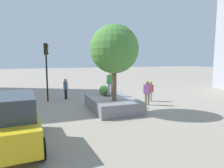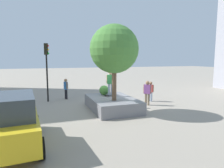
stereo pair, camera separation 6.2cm
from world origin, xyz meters
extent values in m
plane|color=#9E9384|center=(0.00, 0.00, 0.00)|extent=(120.00, 120.00, 0.00)
cube|color=gray|center=(-0.20, -0.03, 0.38)|extent=(4.20, 2.71, 0.76)
cylinder|color=brown|center=(-0.96, 0.10, 1.90)|extent=(0.28, 0.28, 2.29)
sphere|color=#4C8C3D|center=(-0.96, 0.10, 3.84)|extent=(2.89, 2.89, 2.89)
sphere|color=#4C8C3D|center=(0.93, 0.14, 1.09)|extent=(0.67, 0.67, 0.67)
cube|color=black|center=(0.36, -0.12, 0.82)|extent=(0.35, 0.82, 0.02)
sphere|color=beige|center=(0.32, 0.15, 0.79)|extent=(0.06, 0.06, 0.06)
sphere|color=beige|center=(0.49, 0.12, 0.79)|extent=(0.06, 0.06, 0.06)
sphere|color=beige|center=(0.23, -0.36, 0.79)|extent=(0.06, 0.06, 0.06)
sphere|color=beige|center=(0.40, -0.39, 0.79)|extent=(0.06, 0.06, 0.06)
cylinder|color=#8C9EB7|center=(0.33, -0.21, 1.22)|extent=(0.14, 0.14, 0.77)
cylinder|color=#8C9EB7|center=(0.39, -0.03, 1.22)|extent=(0.14, 0.14, 0.77)
cube|color=#338C4C|center=(0.36, -0.12, 1.91)|extent=(0.31, 0.47, 0.60)
cylinder|color=#D8AD8C|center=(0.29, -0.34, 1.92)|extent=(0.09, 0.09, 0.57)
cylinder|color=#D8AD8C|center=(0.43, 0.10, 1.92)|extent=(0.09, 0.09, 0.57)
sphere|color=#D8AD8C|center=(0.36, -0.12, 2.33)|extent=(0.25, 0.25, 0.25)
cube|color=gold|center=(-4.25, 5.33, 0.80)|extent=(4.43, 2.11, 0.86)
cube|color=#38424C|center=(-4.47, 5.32, 1.62)|extent=(2.52, 1.76, 0.78)
cylinder|color=black|center=(-2.81, 4.53, 0.37)|extent=(0.75, 0.27, 0.73)
cylinder|color=black|center=(-5.56, 4.33, 0.37)|extent=(0.75, 0.27, 0.73)
cylinder|color=black|center=(3.73, 3.79, 1.78)|extent=(0.12, 0.12, 3.56)
cube|color=black|center=(3.73, 3.79, 3.98)|extent=(0.34, 0.31, 0.85)
sphere|color=red|center=(3.69, 3.65, 4.23)|extent=(0.14, 0.14, 0.14)
sphere|color=gold|center=(3.69, 3.65, 3.95)|extent=(0.14, 0.14, 0.14)
sphere|color=green|center=(3.69, 3.65, 3.67)|extent=(0.14, 0.14, 0.14)
cylinder|color=black|center=(4.31, 2.39, 0.39)|extent=(0.14, 0.14, 0.79)
cylinder|color=black|center=(4.12, 2.33, 0.39)|extent=(0.14, 0.14, 0.79)
cube|color=#2D6BB2|center=(4.22, 2.36, 1.10)|extent=(0.48, 0.31, 0.62)
cylinder|color=#9E7251|center=(4.44, 2.43, 1.11)|extent=(0.10, 0.10, 0.58)
cylinder|color=#9E7251|center=(3.99, 2.29, 1.11)|extent=(0.10, 0.10, 0.58)
sphere|color=#9E7251|center=(4.22, 2.36, 1.53)|extent=(0.26, 0.26, 0.26)
cylinder|color=#847056|center=(0.01, -2.84, 0.41)|extent=(0.15, 0.15, 0.82)
cylinder|color=#847056|center=(0.16, -2.71, 0.41)|extent=(0.15, 0.15, 0.82)
cube|color=#8C4C99|center=(0.09, -2.78, 1.14)|extent=(0.47, 0.46, 0.64)
cylinder|color=#9E7251|center=(-0.09, -2.94, 1.16)|extent=(0.10, 0.10, 0.61)
cylinder|color=#9E7251|center=(0.27, -2.61, 1.16)|extent=(0.10, 0.10, 0.61)
sphere|color=#9E7251|center=(0.09, -2.78, 1.60)|extent=(0.27, 0.27, 0.27)
cylinder|color=#8C9EB7|center=(1.22, -3.62, 0.36)|extent=(0.13, 0.13, 0.73)
cylinder|color=#8C9EB7|center=(1.07, -3.71, 0.36)|extent=(0.13, 0.13, 0.73)
cube|color=#B23338|center=(1.15, -3.67, 1.01)|extent=(0.44, 0.36, 0.57)
cylinder|color=#9E7251|center=(1.33, -3.56, 1.02)|extent=(0.09, 0.09, 0.54)
cylinder|color=#9E7251|center=(0.96, -3.78, 1.02)|extent=(0.09, 0.09, 0.54)
sphere|color=#9E7251|center=(1.15, -3.67, 1.41)|extent=(0.24, 0.24, 0.24)
camera|label=1|loc=(-12.18, 4.30, 3.27)|focal=32.19mm
camera|label=2|loc=(-12.20, 4.24, 3.27)|focal=32.19mm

